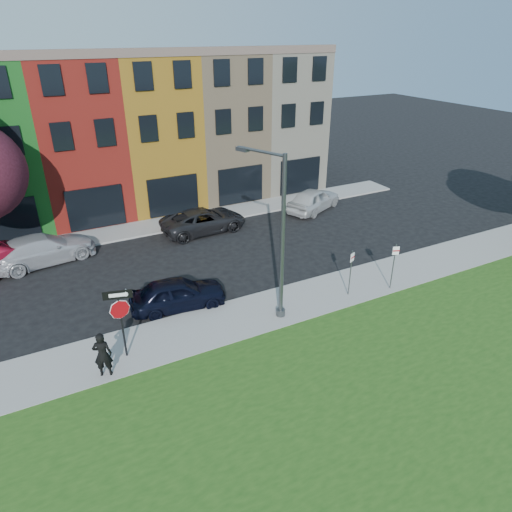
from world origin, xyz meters
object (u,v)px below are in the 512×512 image
street_lamp (278,239)px  man (103,354)px  sedan_near (178,293)px  stop_sign (120,310)px

street_lamp → man: bearing=161.5°
man → sedan_near: man is taller
stop_sign → man: stop_sign is taller
sedan_near → stop_sign: bearing=137.8°
street_lamp → sedan_near: bearing=120.7°
man → sedan_near: bearing=-121.7°
man → street_lamp: street_lamp is taller
stop_sign → sedan_near: size_ratio=0.65×
stop_sign → street_lamp: street_lamp is taller
sedan_near → street_lamp: size_ratio=0.62×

